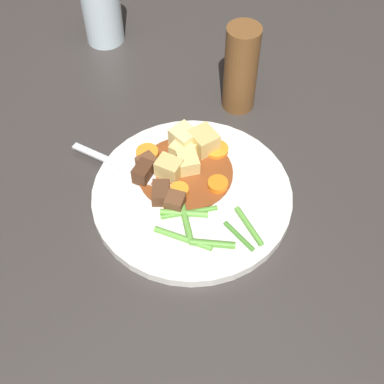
{
  "coord_description": "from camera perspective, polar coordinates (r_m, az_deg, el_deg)",
  "views": [
    {
      "loc": [
        -0.36,
        0.24,
        0.58
      ],
      "look_at": [
        0.0,
        0.0,
        0.01
      ],
      "focal_mm": 50.05,
      "sensor_mm": 36.0,
      "label": 1
    }
  ],
  "objects": [
    {
      "name": "ground_plane",
      "position": [
        0.72,
        -0.0,
        -0.68
      ],
      "size": [
        3.0,
        3.0,
        0.0
      ],
      "primitive_type": "plane",
      "color": "#383330"
    },
    {
      "name": "dinner_plate",
      "position": [
        0.72,
        -0.0,
        -0.34
      ],
      "size": [
        0.27,
        0.27,
        0.01
      ],
      "primitive_type": "cylinder",
      "color": "white",
      "rests_on": "ground_plane"
    },
    {
      "name": "stew_sauce",
      "position": [
        0.73,
        -0.71,
        2.11
      ],
      "size": [
        0.13,
        0.13,
        0.0
      ],
      "primitive_type": "cylinder",
      "color": "brown",
      "rests_on": "dinner_plate"
    },
    {
      "name": "carrot_slice_0",
      "position": [
        0.71,
        2.77,
        0.78
      ],
      "size": [
        0.03,
        0.03,
        0.01
      ],
      "primitive_type": "cylinder",
      "rotation": [
        0.0,
        0.0,
        2.93
      ],
      "color": "orange",
      "rests_on": "dinner_plate"
    },
    {
      "name": "carrot_slice_1",
      "position": [
        0.75,
        -4.77,
        4.03
      ],
      "size": [
        0.03,
        0.03,
        0.01
      ],
      "primitive_type": "cylinder",
      "rotation": [
        0.0,
        0.0,
        3.15
      ],
      "color": "orange",
      "rests_on": "dinner_plate"
    },
    {
      "name": "carrot_slice_2",
      "position": [
        0.76,
        2.63,
        4.5
      ],
      "size": [
        0.04,
        0.04,
        0.01
      ],
      "primitive_type": "cylinder",
      "rotation": [
        0.0,
        0.0,
        1.39
      ],
      "color": "orange",
      "rests_on": "dinner_plate"
    },
    {
      "name": "carrot_slice_3",
      "position": [
        0.71,
        -1.35,
        0.1
      ],
      "size": [
        0.03,
        0.03,
        0.01
      ],
      "primitive_type": "cylinder",
      "rotation": [
        0.0,
        0.0,
        0.08
      ],
      "color": "orange",
      "rests_on": "dinner_plate"
    },
    {
      "name": "potato_chunk_0",
      "position": [
        0.72,
        -2.46,
        2.52
      ],
      "size": [
        0.04,
        0.04,
        0.03
      ],
      "primitive_type": "cube",
      "rotation": [
        0.0,
        0.0,
        2.1
      ],
      "color": "#DBBC6B",
      "rests_on": "dinner_plate"
    },
    {
      "name": "potato_chunk_1",
      "position": [
        0.73,
        -0.43,
        3.1
      ],
      "size": [
        0.04,
        0.04,
        0.02
      ],
      "primitive_type": "cube",
      "rotation": [
        0.0,
        0.0,
        4.38
      ],
      "color": "#E5CC7A",
      "rests_on": "dinner_plate"
    },
    {
      "name": "potato_chunk_2",
      "position": [
        0.75,
        1.25,
        5.41
      ],
      "size": [
        0.04,
        0.03,
        0.03
      ],
      "primitive_type": "cube",
      "rotation": [
        0.0,
        0.0,
        4.72
      ],
      "color": "#DBBC6B",
      "rests_on": "dinner_plate"
    },
    {
      "name": "potato_chunk_3",
      "position": [
        0.75,
        -0.84,
        5.68
      ],
      "size": [
        0.04,
        0.04,
        0.03
      ],
      "primitive_type": "cube",
      "rotation": [
        0.0,
        0.0,
        4.89
      ],
      "color": "#EAD68C",
      "rests_on": "dinner_plate"
    },
    {
      "name": "potato_chunk_4",
      "position": [
        0.74,
        -1.03,
        4.33
      ],
      "size": [
        0.04,
        0.03,
        0.02
      ],
      "primitive_type": "cube",
      "rotation": [
        0.0,
        0.0,
        5.13
      ],
      "color": "#E5CC7A",
      "rests_on": "dinner_plate"
    },
    {
      "name": "meat_chunk_0",
      "position": [
        0.69,
        -1.81,
        -1.07
      ],
      "size": [
        0.03,
        0.03,
        0.02
      ],
      "primitive_type": "cube",
      "rotation": [
        0.0,
        0.0,
        3.83
      ],
      "color": "brown",
      "rests_on": "dinner_plate"
    },
    {
      "name": "meat_chunk_1",
      "position": [
        0.7,
        -3.35,
        -0.09
      ],
      "size": [
        0.04,
        0.04,
        0.02
      ],
      "primitive_type": "cube",
      "rotation": [
        0.0,
        0.0,
        0.98
      ],
      "color": "#56331E",
      "rests_on": "dinner_plate"
    },
    {
      "name": "meat_chunk_2",
      "position": [
        0.73,
        -4.76,
        2.97
      ],
      "size": [
        0.03,
        0.03,
        0.02
      ],
      "primitive_type": "cube",
      "rotation": [
        0.0,
        0.0,
        3.23
      ],
      "color": "brown",
      "rests_on": "dinner_plate"
    },
    {
      "name": "meat_chunk_3",
      "position": [
        0.72,
        -5.22,
        2.09
      ],
      "size": [
        0.03,
        0.04,
        0.02
      ],
      "primitive_type": "cube",
      "rotation": [
        0.0,
        0.0,
        2.12
      ],
      "color": "#4C2B19",
      "rests_on": "dinner_plate"
    },
    {
      "name": "green_bean_0",
      "position": [
        0.68,
        -0.79,
        -2.57
      ],
      "size": [
        0.08,
        0.04,
        0.01
      ],
      "primitive_type": "cylinder",
      "rotation": [
        0.0,
        1.57,
        2.77
      ],
      "color": "#66AD42",
      "rests_on": "dinner_plate"
    },
    {
      "name": "green_bean_1",
      "position": [
        0.68,
        6.09,
        -3.62
      ],
      "size": [
        0.06,
        0.01,
        0.01
      ],
      "primitive_type": "cylinder",
      "rotation": [
        0.0,
        1.57,
        3.03
      ],
      "color": "#66AD42",
      "rests_on": "dinner_plate"
    },
    {
      "name": "green_bean_2",
      "position": [
        0.69,
        -0.3,
        -2.18
      ],
      "size": [
        0.03,
        0.07,
        0.01
      ],
      "primitive_type": "cylinder",
      "rotation": [
        0.0,
        1.57,
        4.34
      ],
      "color": "#599E38",
      "rests_on": "dinner_plate"
    },
    {
      "name": "green_bean_3",
      "position": [
        0.69,
        -0.85,
        -2.27
      ],
      "size": [
        0.04,
        0.05,
        0.01
      ],
      "primitive_type": "cylinder",
      "rotation": [
        0.0,
        1.57,
        4.07
      ],
      "color": "#66AD42",
      "rests_on": "dinner_plate"
    },
    {
      "name": "green_bean_4",
      "position": [
        0.67,
        -0.95,
        -4.97
      ],
      "size": [
        0.07,
        0.05,
        0.01
      ],
      "primitive_type": "cylinder",
      "rotation": [
        0.0,
        1.57,
        3.75
      ],
      "color": "#66AD42",
      "rests_on": "dinner_plate"
    },
    {
      "name": "green_bean_5",
      "position": [
        0.66,
        2.21,
        -5.52
      ],
      "size": [
        0.04,
        0.05,
        0.01
      ],
      "primitive_type": "cylinder",
      "rotation": [
        0.0,
        1.57,
        4.03
      ],
      "color": "#599E38",
      "rests_on": "dinner_plate"
    },
    {
      "name": "green_bean_6",
      "position": [
        0.67,
        5.03,
        -4.7
      ],
      "size": [
        0.05,
        0.01,
        0.01
      ],
      "primitive_type": "cylinder",
      "rotation": [
        0.0,
        1.57,
        3.25
      ],
      "color": "#4C8E33",
      "rests_on": "dinner_plate"
    },
    {
      "name": "fork",
      "position": [
        0.74,
        -6.69,
        2.37
      ],
      "size": [
        0.16,
        0.1,
        0.0
      ],
      "color": "silver",
      "rests_on": "dinner_plate"
    },
    {
      "name": "water_glass",
      "position": [
        0.95,
        -9.62,
        18.7
      ],
      "size": [
        0.07,
        0.07,
        0.12
      ],
      "primitive_type": "cylinder",
      "color": "silver",
      "rests_on": "ground_plane"
    },
    {
      "name": "pepper_mill",
      "position": [
        0.8,
        5.23,
        12.94
      ],
      "size": [
        0.05,
        0.05,
        0.14
      ],
      "primitive_type": "cylinder",
      "color": "brown",
      "rests_on": "ground_plane"
    }
  ]
}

